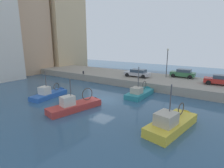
{
  "coord_description": "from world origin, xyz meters",
  "views": [
    {
      "loc": [
        -16.56,
        -12.77,
        6.95
      ],
      "look_at": [
        3.61,
        0.95,
        1.2
      ],
      "focal_mm": 28.22,
      "sensor_mm": 36.0,
      "label": 1
    }
  ],
  "objects_px": {
    "fishing_boat_blue": "(51,95)",
    "parked_car_red": "(221,80)",
    "fishing_boat_red": "(78,108)",
    "parked_car_green": "(183,73)",
    "fishing_boat_teal": "(141,95)",
    "quay_streetlamp": "(167,58)",
    "fishing_boat_yellow": "(173,126)",
    "mooring_bollard_mid": "(83,73)",
    "parked_car_silver": "(137,73)"
  },
  "relations": [
    {
      "from": "quay_streetlamp",
      "to": "parked_car_red",
      "type": "bearing_deg",
      "value": -99.55
    },
    {
      "from": "fishing_boat_blue",
      "to": "mooring_bollard_mid",
      "type": "bearing_deg",
      "value": 19.53
    },
    {
      "from": "parked_car_red",
      "to": "parked_car_green",
      "type": "relative_size",
      "value": 1.08
    },
    {
      "from": "quay_streetlamp",
      "to": "fishing_boat_yellow",
      "type": "bearing_deg",
      "value": -160.22
    },
    {
      "from": "fishing_boat_teal",
      "to": "parked_car_silver",
      "type": "height_order",
      "value": "fishing_boat_teal"
    },
    {
      "from": "fishing_boat_red",
      "to": "parked_car_green",
      "type": "xyz_separation_m",
      "value": [
        18.37,
        -6.49,
        1.79
      ]
    },
    {
      "from": "fishing_boat_red",
      "to": "parked_car_green",
      "type": "bearing_deg",
      "value": -19.45
    },
    {
      "from": "fishing_boat_blue",
      "to": "mooring_bollard_mid",
      "type": "distance_m",
      "value": 10.65
    },
    {
      "from": "fishing_boat_blue",
      "to": "mooring_bollard_mid",
      "type": "relative_size",
      "value": 10.77
    },
    {
      "from": "fishing_boat_yellow",
      "to": "quay_streetlamp",
      "type": "height_order",
      "value": "quay_streetlamp"
    },
    {
      "from": "parked_car_red",
      "to": "quay_streetlamp",
      "type": "distance_m",
      "value": 8.54
    },
    {
      "from": "fishing_boat_yellow",
      "to": "quay_streetlamp",
      "type": "distance_m",
      "value": 17.06
    },
    {
      "from": "fishing_boat_yellow",
      "to": "parked_car_silver",
      "type": "relative_size",
      "value": 1.53
    },
    {
      "from": "quay_streetlamp",
      "to": "fishing_boat_blue",
      "type": "bearing_deg",
      "value": 146.63
    },
    {
      "from": "fishing_boat_yellow",
      "to": "parked_car_red",
      "type": "bearing_deg",
      "value": -9.82
    },
    {
      "from": "parked_car_red",
      "to": "parked_car_green",
      "type": "height_order",
      "value": "parked_car_green"
    },
    {
      "from": "mooring_bollard_mid",
      "to": "quay_streetlamp",
      "type": "bearing_deg",
      "value": -67.76
    },
    {
      "from": "fishing_boat_teal",
      "to": "fishing_boat_red",
      "type": "relative_size",
      "value": 0.84
    },
    {
      "from": "fishing_boat_teal",
      "to": "fishing_boat_blue",
      "type": "xyz_separation_m",
      "value": [
        -7.01,
        9.67,
        0.02
      ]
    },
    {
      "from": "fishing_boat_blue",
      "to": "parked_car_green",
      "type": "distance_m",
      "value": 21.31
    },
    {
      "from": "fishing_boat_teal",
      "to": "mooring_bollard_mid",
      "type": "bearing_deg",
      "value": 77.41
    },
    {
      "from": "fishing_boat_yellow",
      "to": "parked_car_silver",
      "type": "height_order",
      "value": "fishing_boat_yellow"
    },
    {
      "from": "fishing_boat_teal",
      "to": "fishing_boat_yellow",
      "type": "relative_size",
      "value": 0.85
    },
    {
      "from": "fishing_boat_teal",
      "to": "quay_streetlamp",
      "type": "bearing_deg",
      "value": -4.06
    },
    {
      "from": "mooring_bollard_mid",
      "to": "parked_car_silver",
      "type": "bearing_deg",
      "value": -71.29
    },
    {
      "from": "fishing_boat_teal",
      "to": "fishing_boat_yellow",
      "type": "distance_m",
      "value": 9.3
    },
    {
      "from": "fishing_boat_blue",
      "to": "parked_car_red",
      "type": "xyz_separation_m",
      "value": [
        14.26,
        -18.32,
        1.79
      ]
    },
    {
      "from": "fishing_boat_teal",
      "to": "fishing_boat_yellow",
      "type": "bearing_deg",
      "value": -138.23
    },
    {
      "from": "fishing_boat_blue",
      "to": "fishing_boat_yellow",
      "type": "relative_size",
      "value": 0.88
    },
    {
      "from": "parked_car_green",
      "to": "mooring_bollard_mid",
      "type": "height_order",
      "value": "parked_car_green"
    },
    {
      "from": "parked_car_green",
      "to": "parked_car_silver",
      "type": "bearing_deg",
      "value": 120.17
    },
    {
      "from": "parked_car_green",
      "to": "mooring_bollard_mid",
      "type": "distance_m",
      "value": 17.68
    },
    {
      "from": "fishing_boat_red",
      "to": "parked_car_red",
      "type": "bearing_deg",
      "value": -37.95
    },
    {
      "from": "parked_car_red",
      "to": "quay_streetlamp",
      "type": "xyz_separation_m",
      "value": [
        1.35,
        8.04,
        2.53
      ]
    },
    {
      "from": "fishing_boat_teal",
      "to": "mooring_bollard_mid",
      "type": "distance_m",
      "value": 13.6
    },
    {
      "from": "fishing_boat_yellow",
      "to": "mooring_bollard_mid",
      "type": "xyz_separation_m",
      "value": [
        9.89,
        19.4,
        1.32
      ]
    },
    {
      "from": "parked_car_green",
      "to": "quay_streetlamp",
      "type": "xyz_separation_m",
      "value": [
        -1.44,
        2.38,
        2.53
      ]
    },
    {
      "from": "parked_car_silver",
      "to": "mooring_bollard_mid",
      "type": "bearing_deg",
      "value": 108.71
    },
    {
      "from": "parked_car_red",
      "to": "parked_car_silver",
      "type": "bearing_deg",
      "value": 94.88
    },
    {
      "from": "fishing_boat_red",
      "to": "quay_streetlamp",
      "type": "xyz_separation_m",
      "value": [
        16.93,
        -4.11,
        4.32
      ]
    },
    {
      "from": "fishing_boat_red",
      "to": "parked_car_green",
      "type": "distance_m",
      "value": 19.56
    },
    {
      "from": "fishing_boat_blue",
      "to": "fishing_boat_yellow",
      "type": "xyz_separation_m",
      "value": [
        0.07,
        -15.87,
        0.02
      ]
    },
    {
      "from": "fishing_boat_yellow",
      "to": "mooring_bollard_mid",
      "type": "relative_size",
      "value": 12.26
    },
    {
      "from": "fishing_boat_teal",
      "to": "fishing_boat_red",
      "type": "distance_m",
      "value": 9.04
    },
    {
      "from": "parked_car_red",
      "to": "fishing_boat_teal",
      "type": "bearing_deg",
      "value": 129.95
    },
    {
      "from": "fishing_boat_blue",
      "to": "parked_car_red",
      "type": "relative_size",
      "value": 1.39
    },
    {
      "from": "fishing_boat_yellow",
      "to": "mooring_bollard_mid",
      "type": "bearing_deg",
      "value": 63.0
    },
    {
      "from": "fishing_boat_teal",
      "to": "quay_streetlamp",
      "type": "xyz_separation_m",
      "value": [
        8.6,
        -0.61,
        4.35
      ]
    },
    {
      "from": "fishing_boat_blue",
      "to": "quay_streetlamp",
      "type": "relative_size",
      "value": 1.23
    },
    {
      "from": "fishing_boat_red",
      "to": "quay_streetlamp",
      "type": "distance_m",
      "value": 17.95
    }
  ]
}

